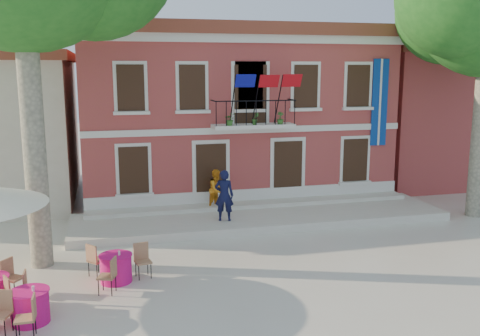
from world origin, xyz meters
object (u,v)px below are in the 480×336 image
pedestrian_orange (217,189)px  pedestrian_navy (224,195)px  cafe_table_1 (30,305)px  cafe_table_3 (116,267)px

pedestrian_orange → pedestrian_navy: bearing=-126.8°
pedestrian_navy → cafe_table_1: bearing=62.9°
pedestrian_navy → cafe_table_1: pedestrian_navy is taller
pedestrian_orange → cafe_table_1: pedestrian_orange is taller
pedestrian_orange → cafe_table_1: (-5.95, -7.69, -0.66)m
pedestrian_navy → cafe_table_1: size_ratio=0.97×
pedestrian_navy → cafe_table_1: 8.45m
pedestrian_navy → pedestrian_orange: 1.68m
pedestrian_navy → pedestrian_orange: bearing=-75.5°
cafe_table_3 → pedestrian_navy: bearing=46.1°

